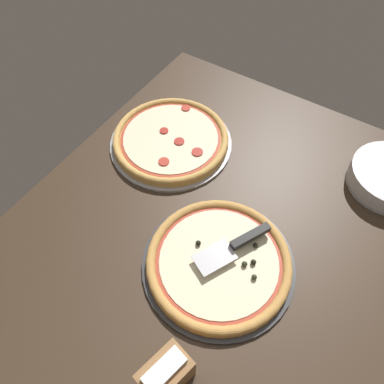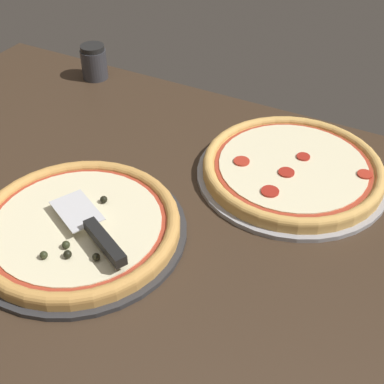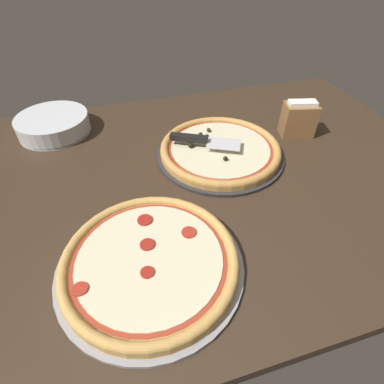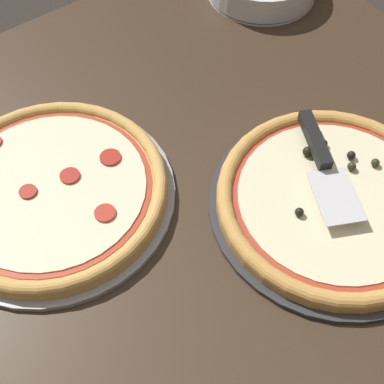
{
  "view_description": "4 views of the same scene",
  "coord_description": "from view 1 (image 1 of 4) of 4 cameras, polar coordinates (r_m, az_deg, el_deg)",
  "views": [
    {
      "loc": [
        -42.04,
        -24.16,
        93.87
      ],
      "look_at": [
        12.39,
        10.85,
        3.0
      ],
      "focal_mm": 35.0,
      "sensor_mm": 36.0,
      "label": 1
    },
    {
      "loc": [
        51.17,
        -62.24,
        70.74
      ],
      "look_at": [
        12.39,
        10.85,
        3.0
      ],
      "focal_mm": 50.0,
      "sensor_mm": 36.0,
      "label": 2
    },
    {
      "loc": [
        29.22,
        67.78,
        57.0
      ],
      "look_at": [
        12.39,
        10.85,
        3.0
      ],
      "focal_mm": 28.0,
      "sensor_mm": 36.0,
      "label": 3
    },
    {
      "loc": [
        -27.97,
        41.45,
        74.13
      ],
      "look_at": [
        12.39,
        10.85,
        3.0
      ],
      "focal_mm": 50.0,
      "sensor_mm": 36.0,
      "label": 4
    }
  ],
  "objects": [
    {
      "name": "serving_spatula",
      "position": [
        1.01,
        7.62,
        -7.44
      ],
      "size": [
        22.11,
        14.14,
        2.0
      ],
      "color": "silver",
      "rests_on": "pizza_front"
    },
    {
      "name": "pizza_pan_front",
      "position": [
        1.03,
        4.04,
        -10.96
      ],
      "size": [
        41.23,
        41.23,
        1.0
      ],
      "primitive_type": "cylinder",
      "color": "#2D2D30",
      "rests_on": "ground_plane"
    },
    {
      "name": "pizza_pan_back",
      "position": [
        1.28,
        -3.22,
        7.49
      ],
      "size": [
        41.03,
        41.03,
        1.0
      ],
      "primitive_type": "cylinder",
      "color": "#939399",
      "rests_on": "ground_plane"
    },
    {
      "name": "ground_plane",
      "position": [
        1.07,
        1.31,
        -8.61
      ],
      "size": [
        145.69,
        108.97,
        3.6
      ],
      "primitive_type": "cube",
      "color": "#38281C"
    },
    {
      "name": "pizza_back",
      "position": [
        1.26,
        -3.26,
        8.11
      ],
      "size": [
        38.57,
        38.57,
        3.04
      ],
      "color": "tan",
      "rests_on": "pizza_pan_back"
    },
    {
      "name": "pizza_front",
      "position": [
        1.01,
        4.11,
        -10.53
      ],
      "size": [
        38.76,
        38.76,
        3.7
      ],
      "color": "#C68E47",
      "rests_on": "pizza_pan_front"
    },
    {
      "name": "napkin_holder",
      "position": [
        0.89,
        -4.0,
        -26.02
      ],
      "size": [
        12.37,
        9.6,
        12.56
      ],
      "color": "olive",
      "rests_on": "ground_plane"
    }
  ]
}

